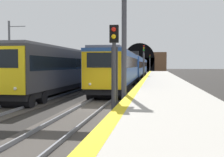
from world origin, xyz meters
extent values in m
plane|color=#282623|center=(0.00, 0.00, 0.00)|extent=(320.00, 320.00, 0.00)
cube|color=#ADA89E|center=(0.00, -4.42, 0.47)|extent=(112.00, 4.55, 0.94)
cube|color=yellow|center=(0.00, -2.39, 0.94)|extent=(112.00, 0.50, 0.01)
cube|color=#423D38|center=(0.00, 0.00, 0.03)|extent=(160.00, 2.64, 0.06)
cube|color=gray|center=(0.00, 0.72, 0.14)|extent=(160.00, 0.07, 0.15)
cube|color=gray|center=(0.00, -0.72, 0.14)|extent=(160.00, 0.07, 0.15)
cube|color=#423D38|center=(0.00, 4.52, 0.03)|extent=(160.00, 2.84, 0.06)
cube|color=gray|center=(0.00, 5.24, 0.14)|extent=(160.00, 0.07, 0.15)
cube|color=gray|center=(0.00, 3.80, 0.14)|extent=(160.00, 0.07, 0.15)
cube|color=#264C99|center=(11.67, 0.00, 2.32)|extent=(18.51, 2.96, 2.83)
cube|color=black|center=(11.67, 0.00, 2.79)|extent=(17.77, 2.98, 0.97)
cube|color=slate|center=(11.67, 0.00, 3.83)|extent=(17.95, 2.53, 0.20)
cube|color=black|center=(11.67, 0.00, 0.73)|extent=(18.13, 2.62, 0.48)
cylinder|color=black|center=(3.75, -0.06, 0.43)|extent=(0.87, 2.60, 0.85)
cylinder|color=black|center=(5.55, -0.04, 0.43)|extent=(0.87, 2.60, 0.85)
cylinder|color=black|center=(17.78, 0.04, 0.43)|extent=(0.87, 2.60, 0.85)
cylinder|color=black|center=(19.58, 0.06, 0.43)|extent=(0.87, 2.60, 0.85)
cube|color=#E5B20F|center=(2.38, -0.07, 2.18)|extent=(0.14, 2.71, 2.56)
cube|color=black|center=(2.33, -0.07, 2.88)|extent=(0.05, 1.98, 1.02)
sphere|color=#F2EACC|center=(2.33, -0.84, 1.25)|extent=(0.20, 0.20, 0.20)
sphere|color=#F2EACC|center=(2.32, 0.71, 1.25)|extent=(0.20, 0.20, 0.20)
cube|color=#264C99|center=(30.72, 0.00, 2.32)|extent=(18.51, 2.96, 2.83)
cube|color=black|center=(30.72, 0.00, 2.56)|extent=(17.77, 2.98, 0.95)
cube|color=slate|center=(30.72, 0.00, 3.83)|extent=(17.95, 2.53, 0.20)
cube|color=black|center=(30.72, 0.00, 0.73)|extent=(18.13, 2.62, 0.48)
cylinder|color=black|center=(22.83, -0.06, 0.43)|extent=(0.87, 2.60, 0.85)
cylinder|color=black|center=(24.63, -0.04, 0.43)|extent=(0.87, 2.60, 0.85)
cylinder|color=black|center=(36.81, 0.04, 0.43)|extent=(0.87, 2.60, 0.85)
cylinder|color=black|center=(38.61, 0.06, 0.43)|extent=(0.87, 2.60, 0.85)
cube|color=#264C99|center=(49.77, 0.00, 2.32)|extent=(18.51, 2.96, 2.83)
cube|color=black|center=(49.77, 0.00, 2.66)|extent=(17.77, 2.98, 0.91)
cube|color=slate|center=(49.77, 0.00, 3.83)|extent=(17.95, 2.53, 0.20)
cube|color=black|center=(49.77, 0.00, 0.73)|extent=(18.13, 2.62, 0.48)
cylinder|color=black|center=(41.67, -0.06, 0.43)|extent=(0.87, 2.60, 0.85)
cylinder|color=black|center=(43.47, -0.05, 0.43)|extent=(0.87, 2.60, 0.85)
cylinder|color=black|center=(56.06, 0.05, 0.43)|extent=(0.87, 2.60, 0.85)
cylinder|color=black|center=(57.86, 0.06, 0.43)|extent=(0.87, 2.60, 0.85)
cube|color=black|center=(30.72, 0.00, 4.38)|extent=(1.31, 1.70, 0.90)
cube|color=#333338|center=(8.68, 4.52, 2.34)|extent=(20.83, 3.07, 2.85)
cube|color=black|center=(8.68, 4.52, 2.66)|extent=(20.00, 3.08, 0.91)
cube|color=slate|center=(8.68, 4.52, 3.86)|extent=(20.20, 2.65, 0.20)
cube|color=black|center=(8.68, 4.52, 0.74)|extent=(20.41, 2.73, 0.48)
cylinder|color=black|center=(-0.81, 4.66, 0.43)|extent=(0.90, 2.54, 0.86)
cylinder|color=black|center=(0.99, 4.64, 0.43)|extent=(0.90, 2.54, 0.86)
cylinder|color=black|center=(16.36, 4.40, 0.43)|extent=(0.90, 2.54, 0.86)
cylinder|color=black|center=(18.16, 4.37, 0.43)|extent=(0.90, 2.54, 0.86)
cube|color=yellow|center=(-1.76, 4.68, 2.26)|extent=(0.16, 2.64, 2.69)
cube|color=black|center=(-1.81, 4.68, 2.91)|extent=(0.07, 1.93, 1.03)
sphere|color=#F2EACC|center=(-1.83, 3.92, 1.26)|extent=(0.20, 0.20, 0.20)
cube|color=#333338|center=(30.20, 4.52, 2.34)|extent=(20.83, 3.07, 2.85)
cube|color=black|center=(30.20, 4.52, 2.76)|extent=(20.00, 3.08, 0.93)
cube|color=slate|center=(30.20, 4.52, 3.86)|extent=(20.20, 2.65, 0.20)
cube|color=black|center=(30.20, 4.52, 0.74)|extent=(20.41, 2.73, 0.48)
cylinder|color=black|center=(21.15, 4.66, 0.43)|extent=(0.90, 2.54, 0.86)
cylinder|color=black|center=(22.95, 4.63, 0.43)|extent=(0.90, 2.54, 0.86)
cylinder|color=black|center=(37.46, 4.41, 0.43)|extent=(0.90, 2.54, 0.86)
cylinder|color=black|center=(39.26, 4.38, 0.43)|extent=(0.90, 2.54, 0.86)
cube|color=black|center=(30.20, 4.52, 4.41)|extent=(1.33, 1.67, 0.90)
cylinder|color=#38383D|center=(-4.15, -1.92, 1.76)|extent=(0.16, 0.16, 3.52)
cube|color=black|center=(-4.15, -1.92, 3.89)|extent=(0.20, 0.38, 0.75)
cube|color=#38383D|center=(-4.01, -1.92, 1.76)|extent=(0.04, 0.28, 3.17)
sphere|color=red|center=(-4.28, -1.92, 4.07)|extent=(0.20, 0.20, 0.20)
sphere|color=yellow|center=(-4.28, -1.92, 3.77)|extent=(0.20, 0.20, 0.20)
cylinder|color=#4C4C54|center=(26.17, -1.92, 2.27)|extent=(0.16, 0.16, 4.54)
cube|color=black|center=(26.17, -1.92, 5.07)|extent=(0.20, 0.38, 1.05)
cube|color=#4C4C54|center=(26.31, -1.92, 2.27)|extent=(0.04, 0.28, 4.09)
sphere|color=red|center=(26.04, -1.92, 5.39)|extent=(0.20, 0.20, 0.20)
sphere|color=yellow|center=(26.04, -1.92, 5.09)|extent=(0.20, 0.20, 0.20)
sphere|color=green|center=(26.04, -1.92, 4.79)|extent=(0.20, 0.20, 0.20)
cylinder|color=#4C4C54|center=(72.15, -1.92, 2.39)|extent=(0.16, 0.16, 4.77)
cube|color=black|center=(72.15, -1.92, 5.30)|extent=(0.20, 0.38, 1.05)
cube|color=#4C4C54|center=(72.29, -1.92, 2.39)|extent=(0.04, 0.28, 4.30)
sphere|color=red|center=(72.02, -1.92, 5.62)|extent=(0.20, 0.20, 0.20)
sphere|color=yellow|center=(72.02, -1.92, 5.32)|extent=(0.20, 0.20, 0.20)
sphere|color=green|center=(72.02, -1.92, 5.02)|extent=(0.20, 0.20, 0.20)
cylinder|color=#3F3F47|center=(-0.56, -1.94, 3.70)|extent=(0.28, 0.28, 7.41)
cube|color=brown|center=(88.97, 2.26, 3.63)|extent=(2.37, 19.89, 7.26)
cube|color=black|center=(87.73, 2.26, 2.54)|extent=(0.12, 11.14, 5.08)
cylinder|color=black|center=(87.73, 2.26, 5.08)|extent=(0.12, 11.14, 11.14)
cylinder|color=#595B60|center=(11.39, 11.61, 3.59)|extent=(0.22, 0.22, 7.19)
cylinder|color=#595B60|center=(11.39, 10.69, 6.59)|extent=(0.08, 1.83, 0.08)
camera|label=1|loc=(-15.96, -3.68, 2.57)|focal=44.45mm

